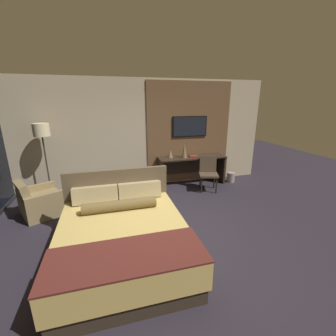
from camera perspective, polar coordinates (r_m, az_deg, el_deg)
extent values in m
plane|color=#28232D|center=(4.04, -2.23, -17.24)|extent=(16.00, 16.00, 0.00)
cube|color=#BCAD8E|center=(5.97, -8.20, 8.38)|extent=(7.20, 0.06, 2.80)
cube|color=brown|center=(6.28, 5.40, 8.89)|extent=(2.35, 0.03, 2.70)
cube|color=#33281E|center=(3.54, -10.95, -20.88)|extent=(1.72, 1.96, 0.22)
cube|color=tan|center=(3.37, -11.23, -16.96)|extent=(1.77, 2.02, 0.36)
cube|color=#56231E|center=(2.73, -10.27, -21.12)|extent=(1.79, 0.71, 0.02)
cube|color=brown|center=(4.23, -12.51, -7.47)|extent=(1.80, 0.08, 1.10)
cube|color=tan|center=(4.04, -17.95, -6.41)|extent=(0.74, 0.23, 0.31)
cube|color=tan|center=(4.06, -7.19, -5.55)|extent=(0.74, 0.23, 0.31)
cylinder|color=brown|center=(3.68, -12.11, -9.24)|extent=(1.15, 0.17, 0.17)
cube|color=#2D2319|center=(6.14, 6.16, 2.72)|extent=(1.85, 0.51, 0.03)
cube|color=#2D2319|center=(5.99, -1.95, -1.49)|extent=(0.06, 0.46, 0.76)
cube|color=#2D2319|center=(6.62, 13.28, -0.16)|extent=(0.06, 0.46, 0.76)
cube|color=#2D2319|center=(6.44, 5.31, 0.46)|extent=(1.73, 0.02, 0.38)
cube|color=black|center=(6.23, 5.55, 10.48)|extent=(0.98, 0.04, 0.55)
cube|color=black|center=(6.21, 5.62, 10.46)|extent=(0.92, 0.01, 0.51)
cube|color=#4C3D2D|center=(5.84, 10.24, -1.65)|extent=(0.58, 0.57, 0.05)
cube|color=#4C3D2D|center=(5.95, 10.12, 1.08)|extent=(0.44, 0.23, 0.42)
cylinder|color=black|center=(5.73, 8.49, -4.38)|extent=(0.04, 0.04, 0.41)
cylinder|color=black|center=(5.78, 12.18, -4.39)|extent=(0.04, 0.04, 0.41)
cylinder|color=black|center=(6.06, 8.16, -3.17)|extent=(0.04, 0.04, 0.41)
cylinder|color=black|center=(6.11, 11.65, -3.19)|extent=(0.04, 0.04, 0.41)
cube|color=olive|center=(5.36, -29.22, -8.10)|extent=(0.92, 0.85, 0.40)
cube|color=olive|center=(5.17, -32.97, -5.02)|extent=(0.45, 0.60, 0.38)
cube|color=olive|center=(5.03, -28.31, -8.68)|extent=(0.70, 0.43, 0.54)
cube|color=olive|center=(5.64, -30.22, -6.28)|extent=(0.70, 0.43, 0.54)
cylinder|color=#282623|center=(6.08, -27.32, -6.84)|extent=(0.28, 0.28, 0.03)
cylinder|color=#332D28|center=(5.84, -28.31, 0.00)|extent=(0.03, 0.03, 1.54)
cylinder|color=beige|center=(5.68, -29.53, 8.44)|extent=(0.34, 0.34, 0.28)
cone|color=#846647|center=(5.98, 4.18, 4.46)|extent=(0.14, 0.14, 0.38)
cone|color=#846647|center=(6.00, 0.59, 3.64)|extent=(0.14, 0.14, 0.20)
cube|color=maroon|center=(6.14, 6.49, 3.03)|extent=(0.23, 0.16, 0.03)
cylinder|color=gray|center=(6.70, 15.64, -2.27)|extent=(0.22, 0.22, 0.28)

